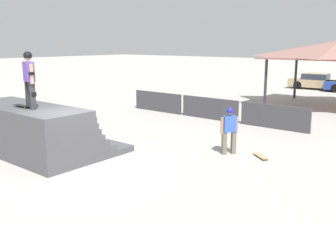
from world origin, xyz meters
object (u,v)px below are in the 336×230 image
Objects in this scene: skater_on_deck at (29,76)px; skateboard_on_deck at (23,106)px; bystander_walking at (229,127)px; parked_car_tan at (316,82)px; skateboard_on_ground at (261,156)px.

skater_on_deck reaches higher than skateboard_on_deck.
skateboard_on_deck is (-0.38, -0.05, -0.97)m from skater_on_deck.
skater_on_deck reaches higher than bystander_walking.
parked_car_tan is at bearing 83.32° from skateboard_on_deck.
skateboard_on_ground is 20.57m from parked_car_tan.
skateboard_on_ground is (5.62, 4.72, -2.62)m from skater_on_deck.
bystander_walking is (4.95, 4.50, -0.78)m from skateboard_on_deck.
parked_car_tan is (-4.68, 20.02, 0.54)m from skateboard_on_ground.
skateboard_on_deck reaches higher than bystander_walking.
skater_on_deck is 1.12× the size of bystander_walking.
skateboard_on_deck is 1.08× the size of skateboard_on_ground.
skateboard_on_deck is at bearing -103.02° from skateboard_on_ground.
skater_on_deck is 2.41× the size of skateboard_on_ground.
bystander_walking is 1.40m from skateboard_on_ground.
skateboard_on_deck reaches higher than skateboard_on_ground.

